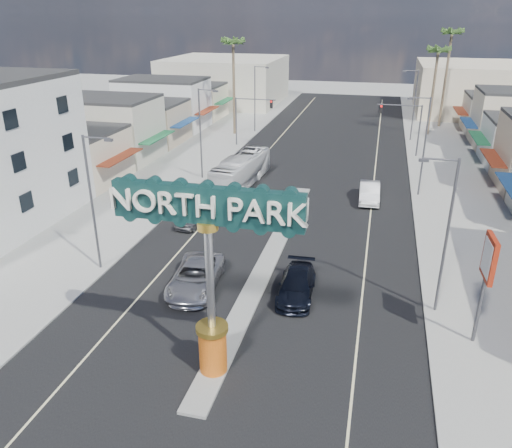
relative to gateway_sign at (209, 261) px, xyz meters
The scene contains 26 objects.
ground 28.64m from the gateway_sign, 90.00° to the left, with size 160.00×160.00×0.00m, color gray.
road 28.64m from the gateway_sign, 90.00° to the left, with size 20.00×120.00×0.01m, color black.
median_island 13.37m from the gateway_sign, 90.00° to the left, with size 1.30×30.00×0.16m, color gray.
sidewalk_left 31.87m from the gateway_sign, 116.55° to the left, with size 8.00×120.00×0.12m, color gray.
sidewalk_right 31.87m from the gateway_sign, 63.45° to the left, with size 8.00×120.00×0.12m, color gray.
storefront_row_left 47.62m from the gateway_sign, 120.33° to the left, with size 12.00×42.00×6.00m, color beige.
backdrop_far_left 76.29m from the gateway_sign, 106.77° to the left, with size 20.00×20.00×8.00m, color #B7B29E.
backdrop_far_right 76.29m from the gateway_sign, 73.23° to the left, with size 20.00×20.00×8.00m, color beige.
gateway_sign is the anchor object (origin of this frame).
traffic_signal_left 43.04m from the gateway_sign, 102.33° to the left, with size 5.09×0.45×6.00m.
traffic_signal_right 43.04m from the gateway_sign, 77.67° to the left, with size 5.09×0.45×6.00m.
streetlight_l_near 13.19m from the gateway_sign, 142.45° to the left, with size 2.03×0.22×9.00m.
streetlight_l_mid 29.91m from the gateway_sign, 110.42° to the left, with size 2.03×0.22×9.00m.
streetlight_l_far 51.10m from the gateway_sign, 101.78° to the left, with size 2.03×0.22×9.00m.
streetlight_r_near 13.19m from the gateway_sign, 37.55° to the left, with size 2.03×0.22×9.00m.
streetlight_r_mid 29.91m from the gateway_sign, 69.58° to the left, with size 2.03×0.22×9.00m.
streetlight_r_far 51.10m from the gateway_sign, 78.22° to the left, with size 2.03×0.22×9.00m.
palm_left_far 50.06m from the gateway_sign, 105.15° to the left, with size 2.60×2.60×13.10m.
palm_right_mid 55.76m from the gateway_sign, 76.47° to the left, with size 2.60×2.60×12.10m.
palm_right_far 62.20m from the gateway_sign, 75.97° to the left, with size 2.60×2.60×14.10m.
suv_left 9.47m from the gateway_sign, 116.29° to the left, with size 2.76×5.98×1.66m, color #A4A4A8.
suv_right 9.73m from the gateway_sign, 71.35° to the left, with size 2.05×5.04×1.46m, color black.
car_parked_left 18.83m from the gateway_sign, 113.66° to the left, with size 1.63×4.06×1.38m, color #5C5D60.
car_parked_right 26.76m from the gateway_sign, 76.33° to the left, with size 1.74×4.98×1.64m, color white.
city_bus 28.03m from the gateway_sign, 102.96° to the left, with size 2.48×10.61×2.96m, color silver.
bank_pylon_sign 13.49m from the gateway_sign, 23.94° to the left, with size 0.33×1.85×5.88m.
Camera 1 is at (6.57, -15.99, 15.81)m, focal length 35.00 mm.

